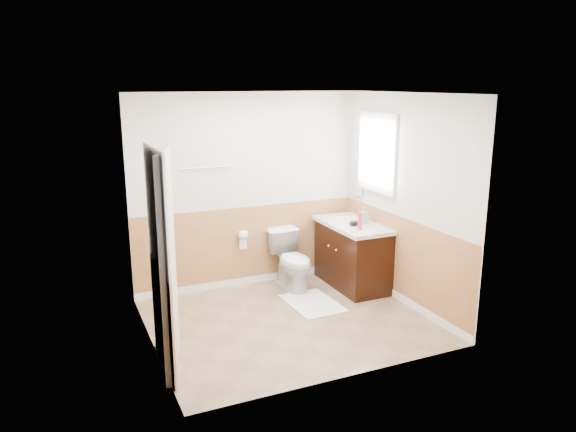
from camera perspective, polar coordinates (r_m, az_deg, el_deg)
name	(u,v)px	position (r m, az deg, el deg)	size (l,w,h in m)	color
floor	(289,321)	(6.21, 0.10, -10.96)	(3.00, 3.00, 0.00)	#8C7051
ceiling	(289,93)	(5.64, 0.11, 12.76)	(3.00, 3.00, 0.00)	white
wall_back	(248,191)	(6.98, -4.26, 2.61)	(3.00, 3.00, 0.00)	silver
wall_front	(351,245)	(4.69, 6.61, -3.08)	(3.00, 3.00, 0.00)	silver
wall_left	(146,228)	(5.39, -14.63, -1.21)	(3.00, 3.00, 0.00)	silver
wall_right	(405,201)	(6.54, 12.19, 1.57)	(3.00, 3.00, 0.00)	silver
wainscot_back	(249,247)	(7.15, -4.12, -3.31)	(3.00, 3.00, 0.00)	#BB794A
wainscot_front	(348,325)	(4.96, 6.29, -11.36)	(3.00, 3.00, 0.00)	#BB794A
wainscot_left	(152,300)	(5.62, -14.05, -8.60)	(2.60, 2.60, 0.00)	#BB794A
wainscot_right	(401,261)	(6.73, 11.78, -4.69)	(2.60, 2.60, 0.00)	#BB794A
toilet	(292,260)	(7.02, 0.45, -4.69)	(0.42, 0.73, 0.75)	white
bath_mat	(313,303)	(6.65, 2.59, -9.16)	(0.55, 0.80, 0.02)	silver
vanity_cabinet	(352,256)	(7.15, 6.78, -4.21)	(0.55, 1.10, 0.80)	black
vanity_knob_left	(336,250)	(6.88, 5.09, -3.59)	(0.03, 0.03, 0.03)	silver
vanity_knob_right	(329,246)	(7.05, 4.30, -3.15)	(0.03, 0.03, 0.03)	silver
countertop	(353,225)	(7.03, 6.81, -0.93)	(0.60, 1.15, 0.05)	beige
sink_basin	(348,220)	(7.15, 6.28, -0.37)	(0.36, 0.36, 0.02)	white
faucet	(360,214)	(7.23, 7.52, 0.23)	(0.02, 0.02, 0.14)	silver
lotion_bottle	(360,221)	(6.69, 7.55, -0.52)	(0.05, 0.05, 0.22)	#C73350
soap_dispenser	(364,215)	(7.02, 7.98, 0.11)	(0.09, 0.10, 0.21)	#97A0AA
hair_dryer_body	(356,223)	(6.88, 7.10, -0.74)	(0.07, 0.07, 0.14)	black
hair_dryer_handle	(352,225)	(6.91, 6.72, -0.94)	(0.03, 0.03, 0.07)	black
mirror_panel	(356,163)	(7.38, 7.13, 5.51)	(0.02, 0.35, 0.90)	silver
window_frame	(377,153)	(6.92, 9.33, 6.56)	(0.04, 0.80, 1.00)	white
window_glass	(378,153)	(6.93, 9.44, 6.56)	(0.01, 0.70, 0.90)	white
door	(168,263)	(5.04, -12.49, -4.84)	(0.05, 0.80, 2.04)	white
door_frame	(159,263)	(5.03, -13.34, -4.83)	(0.02, 0.92, 2.10)	white
door_knob	(167,259)	(5.38, -12.54, -4.43)	(0.06, 0.06, 0.06)	silver
towel_bar	(206,167)	(6.71, -8.60, 5.06)	(0.02, 0.02, 0.62)	silver
tp_holder_bar	(243,235)	(7.01, -4.75, -1.98)	(0.02, 0.02, 0.14)	silver
tp_roll	(243,235)	(7.01, -4.75, -1.98)	(0.11, 0.11, 0.10)	white
tp_sheet	(243,243)	(7.04, -4.73, -2.84)	(0.10, 0.01, 0.16)	white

